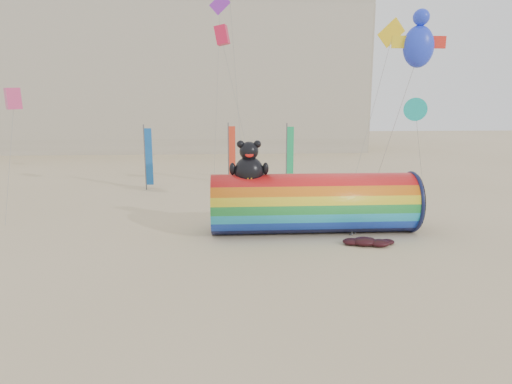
{
  "coord_description": "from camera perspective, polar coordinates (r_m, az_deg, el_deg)",
  "views": [
    {
      "loc": [
        -0.95,
        -21.72,
        7.17
      ],
      "look_at": [
        0.5,
        1.5,
        2.4
      ],
      "focal_mm": 32.0,
      "sensor_mm": 36.0,
      "label": 1
    }
  ],
  "objects": [
    {
      "name": "fabric_bundle",
      "position": [
        23.54,
        13.83,
        -6.05
      ],
      "size": [
        2.62,
        1.35,
        0.41
      ],
      "color": "#3D0B11",
      "rests_on": "ground"
    },
    {
      "name": "festival_banners",
      "position": [
        37.89,
        -4.0,
        4.69
      ],
      "size": [
        12.11,
        2.37,
        5.2
      ],
      "color": "#59595E",
      "rests_on": "ground"
    },
    {
      "name": "windsock_assembly",
      "position": [
        24.91,
        7.17,
        -1.2
      ],
      "size": [
        11.1,
        3.38,
        5.12
      ],
      "color": "red",
      "rests_on": "ground"
    },
    {
      "name": "kite_handler",
      "position": [
        24.92,
        12.08,
        -3.36
      ],
      "size": [
        0.73,
        0.73,
        1.71
      ],
      "primitive_type": "imported",
      "rotation": [
        0.0,
        0.0,
        3.91
      ],
      "color": "#5A5C62",
      "rests_on": "ground"
    },
    {
      "name": "ground",
      "position": [
        22.89,
        -1.02,
        -6.67
      ],
      "size": [
        160.0,
        160.0,
        0.0
      ],
      "primitive_type": "plane",
      "color": "#CCB58C",
      "rests_on": "ground"
    },
    {
      "name": "hotel_building",
      "position": [
        68.64,
        -13.23,
        13.91
      ],
      "size": [
        60.4,
        15.4,
        20.6
      ],
      "color": "#B7AD99",
      "rests_on": "ground"
    }
  ]
}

